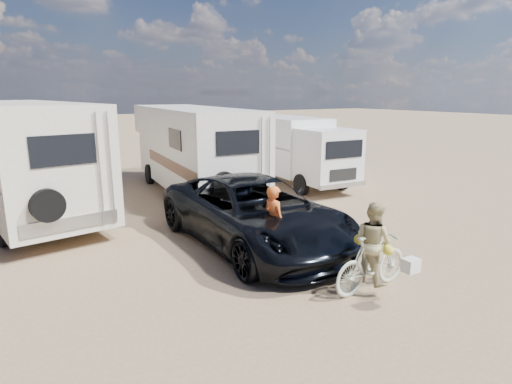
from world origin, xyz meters
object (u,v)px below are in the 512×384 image
cooler (248,214)px  rv_main (192,152)px  rider_man (274,230)px  rider_woman (372,251)px  crate (283,206)px  box_truck (296,151)px  bike_man (274,245)px  bike_woman (372,262)px  bike_parked (332,175)px  rv_left (27,161)px  dark_suv (254,213)px

cooler → rv_main: bearing=80.7°
rider_man → rider_woman: (0.92, -1.99, -0.02)m
crate → box_truck: bearing=48.4°
bike_man → rider_woman: size_ratio=1.09×
bike_woman → bike_parked: bearing=-39.2°
crate → cooler: bearing=-170.1°
crate → bike_man: bearing=-127.8°
bike_woman → cooler: bearing=-5.5°
bike_parked → rider_man: bearing=135.5°
rv_main → rv_left: bearing=-172.4°
bike_parked → rv_main: bearing=76.5°
bike_woman → rv_left: bearing=27.1°
box_truck → rider_woman: box_truck is taller
rider_woman → crate: 5.66m
dark_suv → bike_man: size_ratio=3.54×
bike_man → cooler: (1.18, 3.13, -0.23)m
rider_woman → rider_man: bearing=22.3°
dark_suv → rider_woman: bearing=-79.8°
cooler → crate: bearing=1.0°
cooler → bike_man: bearing=-119.6°
rider_man → bike_man: bearing=176.6°
crate → rv_main: bearing=110.0°
bike_man → bike_parked: bike_parked is taller
bike_woman → rider_woman: 0.22m
rv_main → bike_woman: bearing=-86.6°
bike_man → bike_woman: bike_woman is taller
cooler → rider_woman: bearing=-101.8°
box_truck → rider_woman: bearing=-114.1°
rider_woman → bike_parked: 9.30m
rv_left → cooler: (5.40, -3.90, -1.50)m
box_truck → crate: (-2.99, -3.37, -1.16)m
box_truck → rider_man: (-5.61, -6.75, -0.55)m
dark_suv → bike_man: (-0.29, -1.30, -0.39)m
box_truck → cooler: 5.83m
box_truck → dark_suv: (-5.32, -5.45, -0.52)m
rv_left → rider_man: size_ratio=5.00×
rv_main → dark_suv: 6.08m
dark_suv → crate: bearing=41.1°
rv_left → rider_woman: bearing=-68.1°
box_truck → dark_suv: size_ratio=1.02×
bike_parked → bike_man: bearing=135.5°
rv_left → dark_suv: size_ratio=1.34×
rider_man → rv_main: bearing=-12.9°
rv_main → cooler: rv_main is taller
box_truck → rider_woman: (-4.69, -8.74, -0.57)m
rv_main → bike_parked: size_ratio=4.41×
bike_man → rv_main: bearing=-12.9°
rv_main → bike_parked: 5.67m
rv_left → bike_parked: size_ratio=4.24×
rider_man → rv_left: bearing=27.5°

